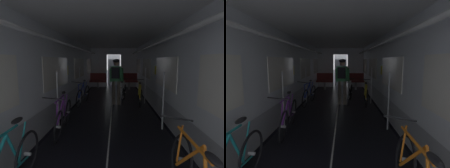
{
  "view_description": "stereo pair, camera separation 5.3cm",
  "coord_description": "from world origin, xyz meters",
  "views": [
    {
      "loc": [
        0.14,
        -1.98,
        1.66
      ],
      "look_at": [
        0.0,
        4.1,
        0.84
      ],
      "focal_mm": 27.79,
      "sensor_mm": 36.0,
      "label": 1
    },
    {
      "loc": [
        0.19,
        -1.98,
        1.66
      ],
      "look_at": [
        0.0,
        4.1,
        0.84
      ],
      "focal_mm": 27.79,
      "sensor_mm": 36.0,
      "label": 2
    }
  ],
  "objects": [
    {
      "name": "bicycle_purple",
      "position": [
        -1.08,
        1.87,
        0.38
      ],
      "size": [
        0.44,
        1.69,
        0.95
      ],
      "color": "black",
      "rests_on": "ground"
    },
    {
      "name": "bench_seat_far_left",
      "position": [
        -0.9,
        8.07,
        0.57
      ],
      "size": [
        0.98,
        0.51,
        0.95
      ],
      "color": "gray",
      "rests_on": "ground"
    },
    {
      "name": "person_cyclist_aisle",
      "position": [
        0.15,
        4.5,
        1.07
      ],
      "size": [
        0.55,
        0.43,
        1.73
      ],
      "color": "brown",
      "rests_on": "ground"
    },
    {
      "name": "bench_seat_far_right",
      "position": [
        0.9,
        8.07,
        0.57
      ],
      "size": [
        0.98,
        0.51,
        0.95
      ],
      "color": "gray",
      "rests_on": "ground"
    },
    {
      "name": "bicycle_white_in_aisle",
      "position": [
        0.45,
        4.77,
        0.38
      ],
      "size": [
        0.44,
        1.69,
        0.94
      ],
      "color": "black",
      "rests_on": "ground"
    },
    {
      "name": "bicycle_yellow",
      "position": [
        1.04,
        4.49,
        0.38
      ],
      "size": [
        0.44,
        1.69,
        0.94
      ],
      "color": "black",
      "rests_on": "ground"
    },
    {
      "name": "bicycle_blue",
      "position": [
        -1.11,
        4.45,
        0.38
      ],
      "size": [
        0.45,
        1.69,
        0.95
      ],
      "color": "black",
      "rests_on": "ground"
    },
    {
      "name": "train_car_shell",
      "position": [
        -0.0,
        3.6,
        1.7
      ],
      "size": [
        3.14,
        12.34,
        2.57
      ],
      "color": "black",
      "rests_on": "ground"
    }
  ]
}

